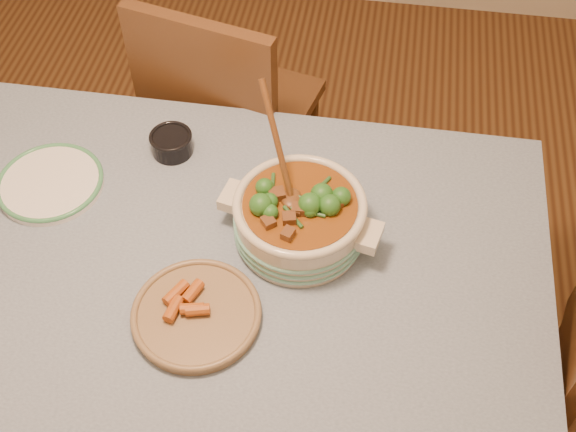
# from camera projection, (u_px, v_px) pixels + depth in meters

# --- Properties ---
(floor) EXTENTS (4.50, 4.50, 0.00)m
(floor) POSITION_uv_depth(u_px,v_px,m) (228.00, 391.00, 2.37)
(floor) COLOR #432413
(floor) RESTS_ON ground
(dining_table) EXTENTS (1.68, 1.08, 0.76)m
(dining_table) POSITION_uv_depth(u_px,v_px,m) (211.00, 278.00, 1.85)
(dining_table) COLOR brown
(dining_table) RESTS_ON floor
(stew_casserole) EXTENTS (0.41, 0.37, 0.39)m
(stew_casserole) POSITION_uv_depth(u_px,v_px,m) (300.00, 215.00, 1.76)
(stew_casserole) COLOR beige
(stew_casserole) RESTS_ON dining_table
(white_plate) EXTENTS (0.36, 0.36, 0.02)m
(white_plate) POSITION_uv_depth(u_px,v_px,m) (50.00, 183.00, 1.91)
(white_plate) COLOR white
(white_plate) RESTS_ON dining_table
(condiment_bowl) EXTENTS (0.13, 0.13, 0.06)m
(condiment_bowl) POSITION_uv_depth(u_px,v_px,m) (171.00, 142.00, 1.98)
(condiment_bowl) COLOR black
(condiment_bowl) RESTS_ON dining_table
(fried_plate) EXTENTS (0.37, 0.37, 0.05)m
(fried_plate) POSITION_uv_depth(u_px,v_px,m) (196.00, 313.00, 1.65)
(fried_plate) COLOR #87684B
(fried_plate) RESTS_ON dining_table
(chair_far) EXTENTS (0.57, 0.57, 1.01)m
(chair_far) POSITION_uv_depth(u_px,v_px,m) (225.00, 111.00, 2.38)
(chair_far) COLOR #55331A
(chair_far) RESTS_ON floor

